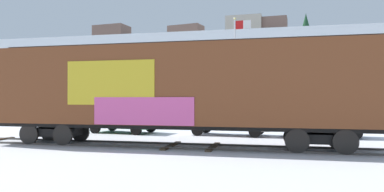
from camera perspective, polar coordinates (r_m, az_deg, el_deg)
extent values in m
plane|color=silver|center=(15.20, -2.61, -8.17)|extent=(260.00, 260.00, 0.00)
cube|color=#4C4742|center=(14.51, -3.40, -8.38)|extent=(60.00, 0.18, 0.08)
cube|color=#4C4742|center=(15.88, -1.94, -7.69)|extent=(60.00, 0.18, 0.08)
cube|color=#423323|center=(15.25, -3.41, -8.01)|extent=(0.24, 2.50, 0.07)
cube|color=#423323|center=(14.85, 3.41, -8.21)|extent=(0.24, 2.50, 0.07)
cube|color=brown|center=(15.07, -2.64, 1.72)|extent=(17.17, 2.83, 3.25)
cube|color=#2D2823|center=(15.24, -2.63, 8.30)|extent=(16.31, 0.42, 0.24)
cube|color=gold|center=(14.58, -13.14, 2.13)|extent=(3.78, 0.03, 1.79)
cube|color=#CC4C8C|center=(14.01, -7.97, -2.44)|extent=(4.16, 0.04, 1.10)
cube|color=black|center=(15.10, -2.64, -4.84)|extent=(16.82, 1.57, 0.20)
cube|color=black|center=(17.57, -21.20, -5.42)|extent=(2.10, 1.27, 0.36)
cylinder|color=black|center=(17.49, -24.85, -5.59)|extent=(0.92, 0.12, 0.92)
cylinder|color=black|center=(18.65, -22.14, -5.28)|extent=(0.92, 0.12, 0.92)
cylinder|color=black|center=(16.51, -20.15, -5.92)|extent=(0.92, 0.12, 0.92)
cylinder|color=black|center=(17.73, -17.61, -5.54)|extent=(0.92, 0.12, 0.92)
cube|color=black|center=(14.71, 19.76, -6.40)|extent=(2.10, 1.27, 0.36)
cylinder|color=black|center=(13.92, 16.63, -6.96)|extent=(0.92, 0.12, 0.92)
cylinder|color=black|center=(15.35, 16.26, -6.35)|extent=(0.92, 0.12, 0.92)
cylinder|color=black|center=(14.14, 23.57, -6.84)|extent=(0.92, 0.12, 0.92)
cylinder|color=black|center=(15.54, 22.57, -6.25)|extent=(0.92, 0.12, 0.92)
cylinder|color=silver|center=(27.20, 6.94, 3.79)|extent=(0.12, 0.12, 8.10)
sphere|color=#D8CC66|center=(27.81, 6.93, 12.30)|extent=(0.18, 0.18, 0.18)
cube|color=red|center=(27.57, 8.28, 11.35)|extent=(1.18, 0.18, 0.64)
cube|color=white|center=(27.52, 8.89, 11.38)|extent=(0.59, 0.11, 0.64)
cube|color=silver|center=(75.90, 9.69, 3.29)|extent=(124.54, 31.04, 13.92)
cube|color=#9E9384|center=(67.88, 8.45, 11.11)|extent=(6.70, 4.49, 3.40)
cube|color=brown|center=(67.66, 12.38, 10.96)|extent=(6.64, 3.89, 2.96)
cube|color=brown|center=(74.72, -12.83, 9.86)|extent=(7.07, 4.97, 2.91)
cube|color=brown|center=(69.50, -1.00, 10.35)|extent=(6.99, 4.69, 2.24)
cone|color=#193D23|center=(69.47, 17.93, 11.06)|extent=(1.94, 1.94, 3.88)
cube|color=#1E5933|center=(21.54, -11.02, -4.15)|extent=(4.29, 2.43, 0.65)
cube|color=#2D333D|center=(21.61, -11.45, -2.39)|extent=(2.13, 1.94, 0.66)
cylinder|color=black|center=(21.65, -6.66, -5.00)|extent=(0.67, 0.31, 0.64)
cylinder|color=black|center=(20.10, -9.02, -5.35)|extent=(0.67, 0.31, 0.64)
cylinder|color=black|center=(23.06, -12.76, -4.71)|extent=(0.67, 0.31, 0.64)
cylinder|color=black|center=(21.61, -15.38, -5.00)|extent=(0.67, 0.31, 0.64)
cube|color=silver|center=(19.88, 5.99, -4.48)|extent=(4.79, 2.24, 0.65)
cube|color=#2D333D|center=(19.87, 5.55, -2.51)|extent=(2.51, 1.84, 0.72)
cylinder|color=black|center=(20.46, 10.83, -5.26)|extent=(0.66, 0.28, 0.64)
cylinder|color=black|center=(18.79, 10.14, -5.70)|extent=(0.66, 0.28, 0.64)
cylinder|color=black|center=(21.11, 2.29, -5.12)|extent=(0.66, 0.28, 0.64)
cylinder|color=black|center=(19.49, 0.90, -5.51)|extent=(0.66, 0.28, 0.64)
cube|color=#B7BABF|center=(19.98, 20.12, -4.23)|extent=(4.52, 1.86, 0.79)
cube|color=#2D333D|center=(19.90, 19.25, -2.24)|extent=(2.21, 1.62, 0.60)
cylinder|color=black|center=(21.10, 23.88, -5.09)|extent=(0.65, 0.24, 0.64)
cylinder|color=black|center=(19.50, 24.95, -5.47)|extent=(0.65, 0.24, 0.64)
cylinder|color=black|center=(20.65, 15.57, -5.21)|extent=(0.65, 0.24, 0.64)
cylinder|color=black|center=(19.01, 15.95, -5.62)|extent=(0.65, 0.24, 0.64)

